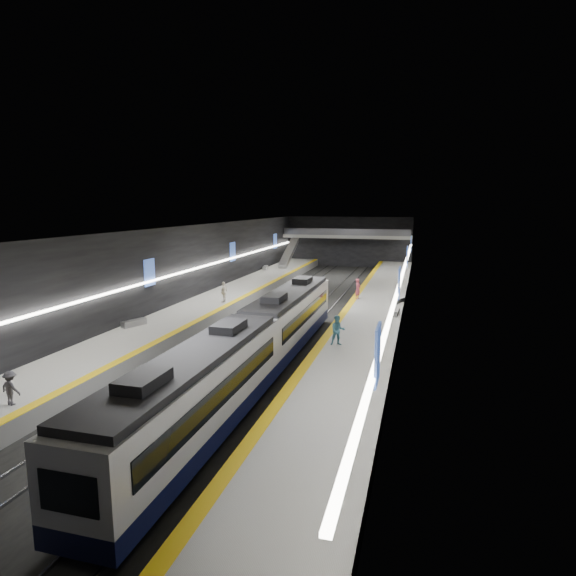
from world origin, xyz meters
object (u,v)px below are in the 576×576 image
(train, at_px, (255,344))
(passenger_left_a, at_px, (224,292))
(passenger_left_b, at_px, (11,388))
(bench_left_near, at_px, (134,323))
(escalator, at_px, (289,253))
(bench_right_far, at_px, (398,301))
(passenger_right_b, at_px, (338,331))
(bench_left_far, at_px, (265,268))
(passenger_right_a, at_px, (358,289))
(bench_right_near, at_px, (395,312))

(train, height_order, passenger_left_a, train)
(passenger_left_a, height_order, passenger_left_b, passenger_left_a)
(bench_left_near, xyz_separation_m, passenger_left_b, (2.84, -14.04, 0.55))
(bench_left_near, relative_size, passenger_left_b, 1.22)
(escalator, bearing_deg, train, -77.08)
(bench_right_far, height_order, passenger_left_a, passenger_left_a)
(bench_left_near, relative_size, passenger_right_b, 0.99)
(escalator, bearing_deg, passenger_left_b, -88.64)
(bench_left_far, bearing_deg, train, -82.28)
(passenger_right_a, relative_size, passenger_left_a, 1.01)
(bench_right_far, xyz_separation_m, passenger_left_b, (-15.77, -28.15, 0.58))
(train, relative_size, bench_left_far, 15.22)
(escalator, distance_m, passenger_left_b, 51.86)
(train, distance_m, passenger_left_a, 17.96)
(bench_right_far, bearing_deg, passenger_left_b, -98.99)
(escalator, relative_size, bench_right_far, 4.71)
(train, relative_size, bench_right_near, 15.98)
(bench_left_far, xyz_separation_m, passenger_right_b, (15.88, -33.46, 0.73))
(passenger_right_a, bearing_deg, bench_right_near, -123.56)
(bench_left_far, height_order, passenger_right_b, passenger_right_b)
(passenger_right_a, xyz_separation_m, passenger_left_b, (-11.92, -28.94, -0.18))
(escalator, bearing_deg, bench_left_near, -92.43)
(train, height_order, passenger_right_a, train)
(train, xyz_separation_m, passenger_left_a, (-8.58, 15.78, -0.23))
(escalator, relative_size, passenger_right_b, 4.11)
(bench_left_far, relative_size, bench_right_near, 1.05)
(escalator, xyz_separation_m, bench_left_far, (-2.00, -5.17, -1.66))
(train, xyz_separation_m, passenger_right_a, (3.16, 20.69, -0.22))
(bench_left_far, bearing_deg, passenger_left_a, -91.03)
(bench_right_far, bearing_deg, bench_left_far, 156.00)
(passenger_left_a, bearing_deg, bench_left_near, -15.25)
(escalator, bearing_deg, passenger_right_a, -60.12)
(bench_left_near, xyz_separation_m, bench_left_far, (-0.40, 32.62, 0.01))
(escalator, height_order, bench_right_near, escalator)
(bench_right_far, xyz_separation_m, passenger_left_a, (-15.58, -4.12, 0.76))
(train, bearing_deg, bench_left_far, 107.35)
(passenger_right_a, bearing_deg, bench_right_far, -77.94)
(bench_left_near, bearing_deg, bench_right_near, 47.07)
(train, relative_size, passenger_left_b, 19.03)
(passenger_right_a, height_order, passenger_left_a, passenger_right_a)
(bench_right_far, relative_size, passenger_right_b, 0.87)
(passenger_right_b, xyz_separation_m, passenger_left_a, (-12.46, 10.82, -0.01))
(bench_left_near, relative_size, passenger_left_a, 0.99)
(passenger_left_a, bearing_deg, passenger_left_b, 1.17)
(bench_right_near, distance_m, bench_right_far, 5.18)
(passenger_left_a, bearing_deg, bench_left_far, -169.78)
(bench_left_near, xyz_separation_m, passenger_right_a, (14.76, 14.89, 0.74))
(escalator, distance_m, bench_left_far, 5.79)
(bench_left_far, height_order, bench_right_near, bench_left_far)
(bench_right_far, bearing_deg, escalator, 145.93)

